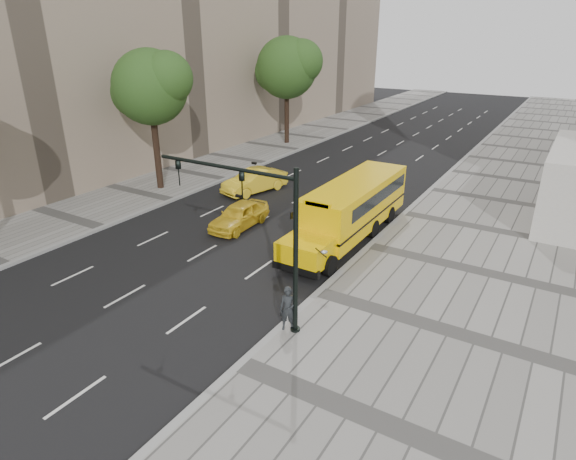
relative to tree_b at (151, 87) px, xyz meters
The scene contains 12 objects.
ground 12.67m from the tree_b, ahead, with size 140.00×140.00×0.00m, color black.
sidewalk_museum 23.52m from the tree_b, ahead, with size 12.00×140.00×0.15m, color gray.
sidewalk_far 7.18m from the tree_b, 110.77° to the right, with size 6.00×140.00×0.15m, color gray.
curb_museum 17.90m from the tree_b, ahead, with size 0.30×140.00×0.15m, color gray.
curb_far 7.54m from the tree_b, 33.02° to the right, with size 0.30×140.00×0.15m, color gray.
tree_b is the anchor object (origin of this frame).
tree_c 17.16m from the tree_b, 89.95° to the left, with size 6.38×5.67×10.02m.
school_bus 15.82m from the tree_b, ahead, with size 2.96×11.56×3.19m.
taxi_near 11.29m from the tree_b, 17.19° to the right, with size 1.73×4.29×1.46m, color yellow.
taxi_far 9.15m from the tree_b, 26.86° to the left, with size 1.69×4.84×1.59m, color yellow.
pedestrian 20.51m from the tree_b, 31.37° to the right, with size 0.65×0.42×1.77m, color #212426.
traffic_signal 18.83m from the tree_b, 33.01° to the right, with size 6.18×0.36×6.40m.
Camera 1 is at (14.24, -21.61, 10.54)m, focal length 30.00 mm.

